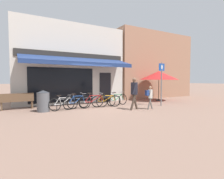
{
  "coord_description": "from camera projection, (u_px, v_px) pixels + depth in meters",
  "views": [
    {
      "loc": [
        -4.07,
        -8.84,
        1.56
      ],
      "look_at": [
        0.59,
        -0.5,
        1.05
      ],
      "focal_mm": 28.0,
      "sensor_mm": 36.0,
      "label": 1
    }
  ],
  "objects": [
    {
      "name": "neighbour_building",
      "position": [
        146.0,
        66.0,
        17.08
      ],
      "size": [
        7.73,
        4.0,
        5.82
      ],
      "color": "#9E7056",
      "rests_on": "ground_plane"
    },
    {
      "name": "bicycle_silver",
      "position": [
        64.0,
        103.0,
        9.1
      ],
      "size": [
        1.64,
        0.65,
        0.82
      ],
      "rotation": [
        -0.14,
        0.0,
        0.22
      ],
      "color": "black",
      "rests_on": "ground_plane"
    },
    {
      "name": "cafe_parasol",
      "position": [
        159.0,
        75.0,
        13.27
      ],
      "size": [
        2.92,
        2.92,
        2.26
      ],
      "color": "#4C3D2D",
      "rests_on": "ground_plane"
    },
    {
      "name": "bike_rack_rail",
      "position": [
        91.0,
        99.0,
        10.07
      ],
      "size": [
        3.93,
        0.04,
        0.57
      ],
      "color": "#47494F",
      "rests_on": "ground_plane"
    },
    {
      "name": "bicycle_red",
      "position": [
        94.0,
        101.0,
        9.76
      ],
      "size": [
        1.77,
        0.52,
        0.89
      ],
      "rotation": [
        0.14,
        0.0,
        -0.02
      ],
      "color": "black",
      "rests_on": "ground_plane"
    },
    {
      "name": "pedestrian_adult",
      "position": [
        134.0,
        90.0,
        9.18
      ],
      "size": [
        0.62,
        0.56,
        1.71
      ],
      "rotation": [
        0.0,
        0.0,
        -0.13
      ],
      "color": "#47382D",
      "rests_on": "ground_plane"
    },
    {
      "name": "parking_sign",
      "position": [
        161.0,
        80.0,
        10.62
      ],
      "size": [
        0.44,
        0.07,
        2.63
      ],
      "color": "slate",
      "rests_on": "ground_plane"
    },
    {
      "name": "bicycle_blue",
      "position": [
        77.0,
        102.0,
        9.48
      ],
      "size": [
        1.66,
        0.62,
        0.86
      ],
      "rotation": [
        0.07,
        0.0,
        0.29
      ],
      "color": "black",
      "rests_on": "ground_plane"
    },
    {
      "name": "shop_front",
      "position": [
        69.0,
        65.0,
        12.83
      ],
      "size": [
        7.48,
        4.73,
        5.37
      ],
      "color": "beige",
      "rests_on": "ground_plane"
    },
    {
      "name": "bicycle_green",
      "position": [
        117.0,
        99.0,
        10.82
      ],
      "size": [
        1.66,
        0.6,
        0.84
      ],
      "rotation": [
        -0.08,
        0.0,
        0.21
      ],
      "color": "black",
      "rests_on": "ground_plane"
    },
    {
      "name": "pedestrian_child",
      "position": [
        150.0,
        95.0,
        9.35
      ],
      "size": [
        0.5,
        0.32,
        1.25
      ],
      "rotation": [
        0.0,
        0.0,
        -0.2
      ],
      "color": "slate",
      "rests_on": "ground_plane"
    },
    {
      "name": "bicycle_orange",
      "position": [
        106.0,
        101.0,
        10.15
      ],
      "size": [
        1.72,
        0.73,
        0.86
      ],
      "rotation": [
        0.15,
        0.0,
        -0.27
      ],
      "color": "black",
      "rests_on": "ground_plane"
    },
    {
      "name": "litter_bin",
      "position": [
        43.0,
        101.0,
        8.63
      ],
      "size": [
        0.61,
        0.61,
        1.06
      ],
      "color": "#515459",
      "rests_on": "ground_plane"
    },
    {
      "name": "ground_plane",
      "position": [
        98.0,
        108.0,
        9.77
      ],
      "size": [
        160.0,
        160.0,
        0.0
      ],
      "primitive_type": "plane",
      "color": "#846656"
    },
    {
      "name": "park_bench",
      "position": [
        17.0,
        101.0,
        9.29
      ],
      "size": [
        1.62,
        0.51,
        0.87
      ],
      "rotation": [
        0.0,
        0.0,
        0.04
      ],
      "color": "brown",
      "rests_on": "ground_plane"
    }
  ]
}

